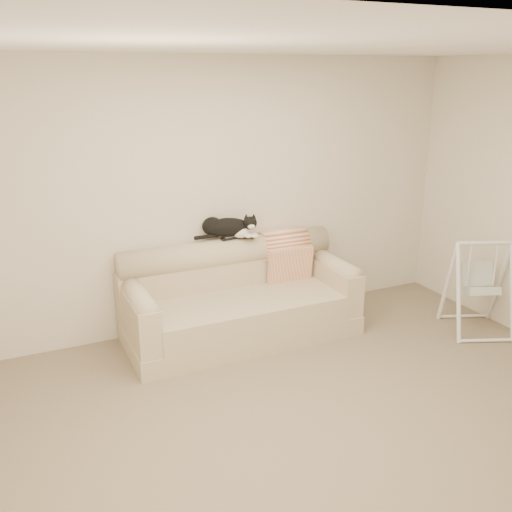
{
  "coord_description": "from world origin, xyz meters",
  "views": [
    {
      "loc": [
        -1.99,
        -3.06,
        2.47
      ],
      "look_at": [
        0.02,
        1.27,
        0.9
      ],
      "focal_mm": 40.0,
      "sensor_mm": 36.0,
      "label": 1
    }
  ],
  "objects_px": {
    "remote_a": "(230,238)",
    "remote_b": "(247,237)",
    "sofa": "(238,300)",
    "baby_swing": "(479,286)",
    "tuxedo_cat": "(228,227)"
  },
  "relations": [
    {
      "from": "sofa",
      "to": "remote_b",
      "type": "relative_size",
      "value": 12.46
    },
    {
      "from": "remote_a",
      "to": "tuxedo_cat",
      "type": "height_order",
      "value": "tuxedo_cat"
    },
    {
      "from": "remote_a",
      "to": "baby_swing",
      "type": "height_order",
      "value": "remote_a"
    },
    {
      "from": "remote_a",
      "to": "remote_b",
      "type": "distance_m",
      "value": 0.17
    },
    {
      "from": "remote_b",
      "to": "baby_swing",
      "type": "distance_m",
      "value": 2.31
    },
    {
      "from": "remote_a",
      "to": "tuxedo_cat",
      "type": "xyz_separation_m",
      "value": [
        -0.01,
        0.03,
        0.1
      ]
    },
    {
      "from": "sofa",
      "to": "baby_swing",
      "type": "xyz_separation_m",
      "value": [
        2.16,
        -0.9,
        0.11
      ]
    },
    {
      "from": "sofa",
      "to": "remote_b",
      "type": "height_order",
      "value": "remote_b"
    },
    {
      "from": "remote_b",
      "to": "tuxedo_cat",
      "type": "distance_m",
      "value": 0.21
    },
    {
      "from": "remote_a",
      "to": "remote_b",
      "type": "xyz_separation_m",
      "value": [
        0.16,
        -0.03,
        -0.0
      ]
    },
    {
      "from": "remote_a",
      "to": "remote_b",
      "type": "relative_size",
      "value": 1.04
    },
    {
      "from": "remote_b",
      "to": "baby_swing",
      "type": "xyz_separation_m",
      "value": [
        1.98,
        -1.11,
        -0.45
      ]
    },
    {
      "from": "remote_b",
      "to": "tuxedo_cat",
      "type": "height_order",
      "value": "tuxedo_cat"
    },
    {
      "from": "baby_swing",
      "to": "remote_a",
      "type": "bearing_deg",
      "value": 152.02
    },
    {
      "from": "remote_b",
      "to": "baby_swing",
      "type": "relative_size",
      "value": 0.19
    }
  ]
}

